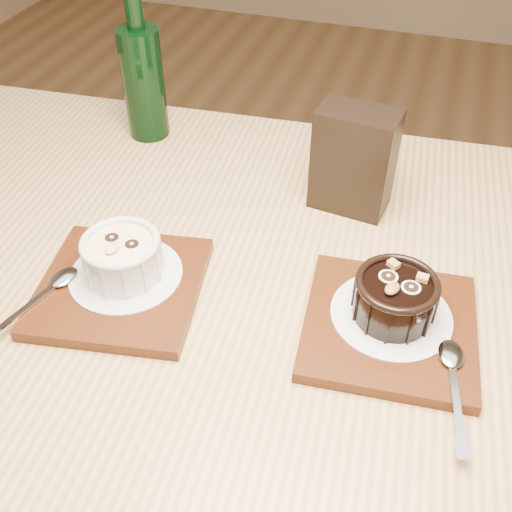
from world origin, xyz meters
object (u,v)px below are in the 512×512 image
at_px(table, 259,345).
at_px(green_bottle, 143,79).
at_px(tray_right, 389,326).
at_px(tray_left, 121,287).
at_px(ramekin_white, 122,255).
at_px(condiment_stand, 354,160).
at_px(ramekin_dark, 395,296).

bearing_deg(table, green_bottle, 133.62).
bearing_deg(tray_right, tray_left, -173.48).
height_order(ramekin_white, condiment_stand, condiment_stand).
relative_size(tray_right, ramekin_dark, 2.04).
bearing_deg(table, tray_left, -163.86).
bearing_deg(condiment_stand, ramekin_white, -132.78).
xyz_separation_m(ramekin_white, tray_right, (0.30, 0.02, -0.04)).
bearing_deg(condiment_stand, table, -107.24).
bearing_deg(ramekin_dark, table, -159.72).
xyz_separation_m(tray_right, green_bottle, (-0.42, 0.30, 0.08)).
xyz_separation_m(table, ramekin_dark, (0.15, 0.00, 0.13)).
xyz_separation_m(ramekin_white, ramekin_dark, (0.30, 0.03, -0.00)).
distance_m(table, tray_right, 0.18).
bearing_deg(tray_left, ramekin_dark, 8.38).
xyz_separation_m(condiment_stand, green_bottle, (-0.34, 0.09, 0.02)).
height_order(table, ramekin_white, ramekin_white).
distance_m(tray_right, condiment_stand, 0.24).
height_order(ramekin_white, ramekin_dark, same).
bearing_deg(tray_left, green_bottle, 110.17).
bearing_deg(table, tray_right, -3.78).
relative_size(ramekin_white, ramekin_dark, 1.02).
bearing_deg(green_bottle, tray_right, -35.19).
distance_m(tray_left, ramekin_white, 0.04).
height_order(ramekin_white, green_bottle, green_bottle).
relative_size(table, green_bottle, 5.35).
distance_m(ramekin_white, tray_right, 0.30).
bearing_deg(condiment_stand, tray_left, -131.29).
bearing_deg(tray_right, ramekin_dark, 93.91).
bearing_deg(tray_right, condiment_stand, 112.21).
bearing_deg(ramekin_white, ramekin_dark, 12.87).
distance_m(tray_right, green_bottle, 0.53).
height_order(tray_left, ramekin_dark, ramekin_dark).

